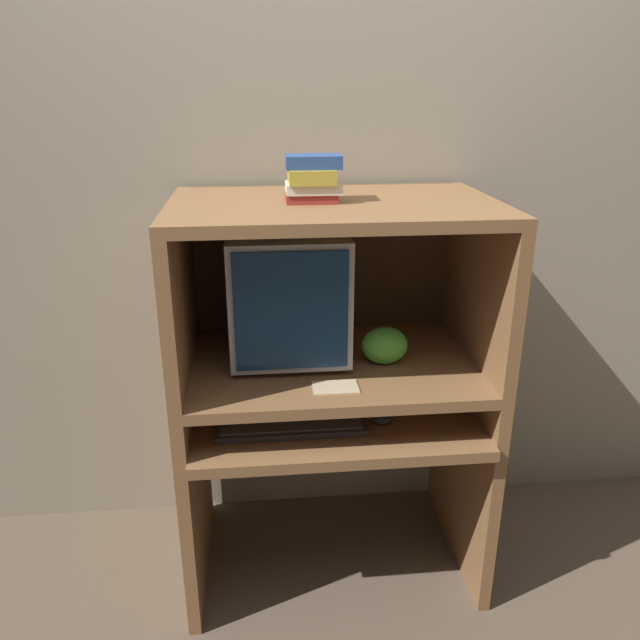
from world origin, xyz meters
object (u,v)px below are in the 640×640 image
object	(u,v)px
snack_bag	(385,345)
book_stack	(312,179)
mouse	(382,420)
crt_monitor	(288,291)
keyboard	(291,426)

from	to	relation	value
snack_bag	book_stack	distance (m)	0.59
mouse	snack_bag	distance (m)	0.24
crt_monitor	book_stack	xyz separation A→B (m)	(0.08, -0.09, 0.38)
snack_bag	book_stack	size ratio (longest dim) A/B	0.92
keyboard	book_stack	size ratio (longest dim) A/B	2.89
mouse	snack_bag	bearing A→B (deg)	77.86
snack_bag	book_stack	world-z (taller)	book_stack
mouse	crt_monitor	bearing A→B (deg)	140.46
mouse	snack_bag	size ratio (longest dim) A/B	0.45
keyboard	crt_monitor	bearing A→B (deg)	87.88
mouse	book_stack	world-z (taller)	book_stack
crt_monitor	snack_bag	distance (m)	0.37
keyboard	mouse	size ratio (longest dim) A/B	6.99
crt_monitor	mouse	size ratio (longest dim) A/B	6.28
crt_monitor	book_stack	world-z (taller)	book_stack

